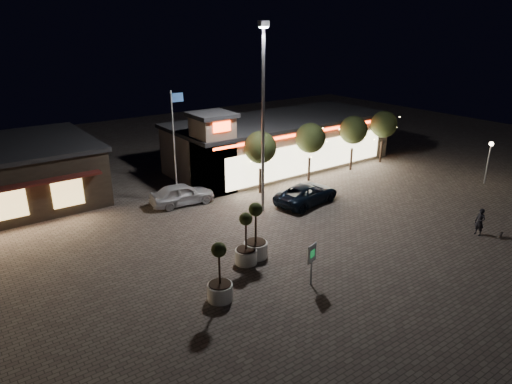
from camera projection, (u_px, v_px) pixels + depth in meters
ground at (322, 266)px, 24.48m from camera, size 90.00×90.00×0.00m
retail_building at (278, 142)px, 40.94m from camera, size 20.40×8.40×6.10m
floodlight_pole at (263, 110)px, 29.20m from camera, size 0.60×0.40×12.38m
flagpole at (175, 138)px, 31.64m from camera, size 0.95×0.10×8.00m
lamp_post_east at (489, 154)px, 36.16m from camera, size 0.36×0.36×3.48m
string_tree_a at (260, 148)px, 33.78m from camera, size 2.42×2.42×4.79m
string_tree_b at (310, 138)px, 36.54m from camera, size 2.42×2.42×4.79m
string_tree_c at (353, 130)px, 39.29m from camera, size 2.42×2.42×4.79m
string_tree_d at (384, 124)px, 41.50m from camera, size 2.42×2.42×4.79m
pickup_truck at (307, 194)px, 32.75m from camera, size 5.52×3.20×1.45m
white_sedan at (182, 194)px, 32.54m from camera, size 4.77×2.38×1.56m
pedestrian at (480, 222)px, 27.77m from camera, size 0.49×0.67×1.72m
dog at (500, 234)px, 27.51m from camera, size 0.50×0.18×0.27m
planter_left at (246, 248)px, 24.47m from camera, size 1.20×1.20×2.95m
planter_mid at (220, 282)px, 21.21m from camera, size 1.21×1.21×2.97m
planter_right at (256, 240)px, 25.10m from camera, size 1.32×1.32×3.24m
valet_sign at (312, 257)px, 22.24m from camera, size 0.71×0.28×2.19m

